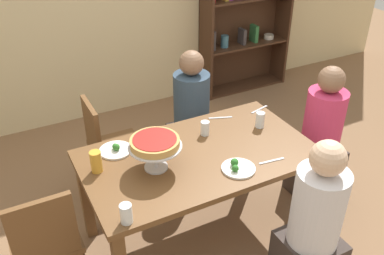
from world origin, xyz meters
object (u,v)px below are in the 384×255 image
object	(u,v)px
salad_plate_near_diner	(116,150)
cutlery_fork_near	(259,109)
chair_head_west	(45,240)
water_glass_clear_spare	(260,120)
cutlery_fork_far	(221,118)
salad_plate_far_diner	(238,168)
chair_far_left	(108,144)
diner_far_right	(192,124)
diner_near_right	(312,234)
beer_glass_amber_tall	(96,162)
water_glass_clear_far	(126,214)
dining_table	(199,165)
water_glass_clear_near	(205,128)
cutlery_knife_near	(272,161)
diner_head_east	(319,144)
deep_dish_pizza_stand	(155,144)

from	to	relation	value
salad_plate_near_diner	cutlery_fork_near	xyz separation A→B (m)	(1.19, 0.03, -0.01)
chair_head_west	water_glass_clear_spare	world-z (taller)	chair_head_west
cutlery_fork_far	salad_plate_far_diner	bearing A→B (deg)	89.30
chair_far_left	chair_head_west	world-z (taller)	same
diner_far_right	chair_far_left	bearing A→B (deg)	-92.85
chair_head_west	water_glass_clear_spare	bearing A→B (deg)	5.13
cutlery_fork_near	cutlery_fork_far	size ratio (longest dim) A/B	1.00
diner_near_right	beer_glass_amber_tall	xyz separation A→B (m)	(-1.03, 0.87, 0.32)
water_glass_clear_far	cutlery_fork_far	bearing A→B (deg)	35.43
dining_table	water_glass_clear_near	distance (m)	0.28
water_glass_clear_near	cutlery_fork_near	size ratio (longest dim) A/B	0.58
chair_far_left	water_glass_clear_spare	distance (m)	1.21
water_glass_clear_spare	cutlery_knife_near	world-z (taller)	water_glass_clear_spare
diner_head_east	diner_near_right	size ratio (longest dim) A/B	1.00
diner_near_right	cutlery_fork_far	bearing A→B (deg)	0.26
diner_far_right	deep_dish_pizza_stand	world-z (taller)	diner_far_right
beer_glass_amber_tall	cutlery_knife_near	distance (m)	1.11
cutlery_knife_near	cutlery_fork_far	xyz separation A→B (m)	(-0.01, 0.63, 0.00)
diner_near_right	salad_plate_far_diner	xyz separation A→B (m)	(-0.24, 0.47, 0.26)
chair_far_left	water_glass_clear_near	world-z (taller)	chair_far_left
chair_far_left	water_glass_clear_far	xyz separation A→B (m)	(-0.24, -1.15, 0.31)
deep_dish_pizza_stand	dining_table	bearing A→B (deg)	1.80
chair_head_west	salad_plate_far_diner	distance (m)	1.23
dining_table	cutlery_fork_far	size ratio (longest dim) A/B	8.54
water_glass_clear_spare	cutlery_fork_far	world-z (taller)	water_glass_clear_spare
diner_far_right	dining_table	bearing A→B (deg)	-23.89
diner_near_right	diner_head_east	bearing A→B (deg)	-44.29
beer_glass_amber_tall	water_glass_clear_spare	bearing A→B (deg)	-1.44
dining_table	salad_plate_near_diner	distance (m)	0.57
salad_plate_near_diner	water_glass_clear_far	world-z (taller)	water_glass_clear_far
chair_far_left	water_glass_clear_spare	size ratio (longest dim) A/B	7.45
salad_plate_near_diner	chair_far_left	bearing A→B (deg)	81.06
diner_far_right	deep_dish_pizza_stand	distance (m)	1.07
chair_far_left	salad_plate_near_diner	size ratio (longest dim) A/B	3.95
diner_near_right	dining_table	bearing A→B (deg)	26.90
water_glass_clear_near	cutlery_fork_near	distance (m)	0.57
chair_far_left	beer_glass_amber_tall	xyz separation A→B (m)	(-0.25, -0.64, 0.33)
diner_head_east	cutlery_fork_far	xyz separation A→B (m)	(-0.72, 0.35, 0.25)
salad_plate_near_diner	cutlery_fork_far	world-z (taller)	salad_plate_near_diner
dining_table	water_glass_clear_near	bearing A→B (deg)	51.68
water_glass_clear_far	beer_glass_amber_tall	bearing A→B (deg)	91.20
deep_dish_pizza_stand	salad_plate_far_diner	bearing A→B (deg)	-29.48
deep_dish_pizza_stand	water_glass_clear_far	bearing A→B (deg)	-131.73
salad_plate_far_diner	water_glass_clear_near	world-z (taller)	water_glass_clear_near
chair_far_left	cutlery_knife_near	bearing A→B (deg)	36.34
diner_head_east	beer_glass_amber_tall	world-z (taller)	diner_head_east
salad_plate_near_diner	beer_glass_amber_tall	xyz separation A→B (m)	(-0.17, -0.15, 0.06)
water_glass_clear_near	cutlery_fork_far	world-z (taller)	water_glass_clear_near
dining_table	chair_head_west	xyz separation A→B (m)	(-1.05, -0.05, -0.16)
deep_dish_pizza_stand	cutlery_knife_near	xyz separation A→B (m)	(0.69, -0.28, -0.18)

